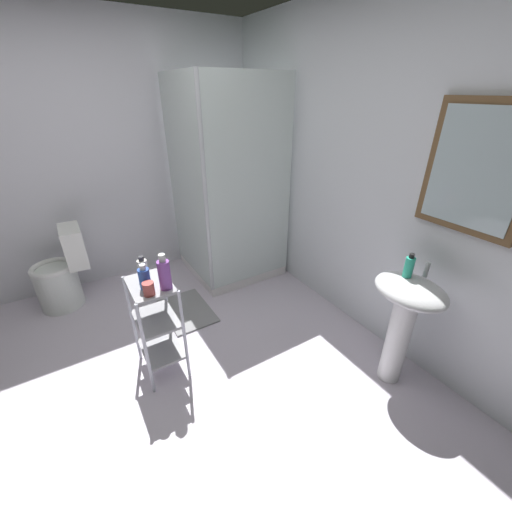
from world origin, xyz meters
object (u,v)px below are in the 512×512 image
at_px(shower_stall, 226,236).
at_px(storage_cart, 156,321).
at_px(lotion_bottle_white, 143,269).
at_px(bath_mat, 187,311).
at_px(pedestal_sink, 405,312).
at_px(hand_soap_bottle, 409,267).
at_px(rinse_cup, 149,289).
at_px(toilet, 62,275).
at_px(shampoo_bottle_blue, 144,278).
at_px(conditioner_bottle_purple, 164,274).

relative_size(shower_stall, storage_cart, 2.70).
xyz_separation_m(lotion_bottle_white, bath_mat, (-0.46, 0.40, -0.80)).
relative_size(pedestal_sink, storage_cart, 1.09).
bearing_deg(pedestal_sink, hand_soap_bottle, 159.56).
bearing_deg(shower_stall, hand_soap_bottle, 10.17).
height_order(shower_stall, rinse_cup, shower_stall).
height_order(pedestal_sink, toilet, pedestal_sink).
distance_m(toilet, storage_cart, 1.39).
bearing_deg(storage_cart, shampoo_bottle_blue, -38.19).
xyz_separation_m(pedestal_sink, shampoo_bottle_blue, (-0.91, -1.39, 0.23)).
xyz_separation_m(shower_stall, storage_cart, (0.98, -1.05, -0.03)).
relative_size(storage_cart, hand_soap_bottle, 4.60).
relative_size(shampoo_bottle_blue, bath_mat, 0.28).
height_order(toilet, hand_soap_bottle, hand_soap_bottle).
distance_m(shower_stall, rinse_cup, 1.58).
bearing_deg(shampoo_bottle_blue, shower_stall, 133.39).
relative_size(conditioner_bottle_purple, rinse_cup, 2.79).
xyz_separation_m(storage_cart, lotion_bottle_white, (-0.09, -0.01, 0.37)).
relative_size(shower_stall, bath_mat, 3.33).
height_order(storage_cart, hand_soap_bottle, hand_soap_bottle).
relative_size(hand_soap_bottle, conditioner_bottle_purple, 0.67).
xyz_separation_m(hand_soap_bottle, shampoo_bottle_blue, (-0.85, -1.41, -0.07)).
bearing_deg(hand_soap_bottle, lotion_bottle_white, -125.07).
distance_m(shampoo_bottle_blue, bath_mat, 1.08).
height_order(storage_cart, rinse_cup, rinse_cup).
bearing_deg(shower_stall, conditioner_bottle_purple, -41.70).
bearing_deg(storage_cart, bath_mat, 144.62).
bearing_deg(bath_mat, storage_cart, -35.38).
distance_m(lotion_bottle_white, bath_mat, 1.01).
relative_size(hand_soap_bottle, rinse_cup, 1.86).
xyz_separation_m(shower_stall, lotion_bottle_white, (0.89, -1.06, 0.35)).
relative_size(shower_stall, rinse_cup, 23.20).
relative_size(pedestal_sink, hand_soap_bottle, 5.04).
bearing_deg(storage_cart, shower_stall, 133.09).
bearing_deg(shampoo_bottle_blue, rinse_cup, -1.56).
bearing_deg(conditioner_bottle_purple, shampoo_bottle_blue, -122.41).
bearing_deg(rinse_cup, storage_cart, 165.05).
bearing_deg(shower_stall, toilet, -100.70).
bearing_deg(rinse_cup, pedestal_sink, 59.48).
relative_size(toilet, conditioner_bottle_purple, 3.16).
xyz_separation_m(shower_stall, toilet, (-0.30, -1.58, -0.15)).
bearing_deg(lotion_bottle_white, hand_soap_bottle, 54.93).
bearing_deg(conditioner_bottle_purple, pedestal_sink, 56.82).
xyz_separation_m(toilet, conditioner_bottle_purple, (1.39, 0.61, 0.53)).
distance_m(storage_cart, conditioner_bottle_purple, 0.43).
xyz_separation_m(shampoo_bottle_blue, bath_mat, (-0.59, 0.42, -0.81)).
distance_m(shower_stall, storage_cart, 1.43).
height_order(storage_cart, shampoo_bottle_blue, shampoo_bottle_blue).
relative_size(conditioner_bottle_purple, bath_mat, 0.40).
xyz_separation_m(pedestal_sink, lotion_bottle_white, (-1.04, -1.37, 0.23)).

